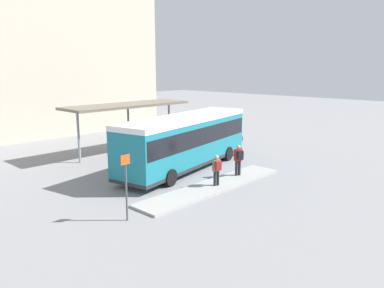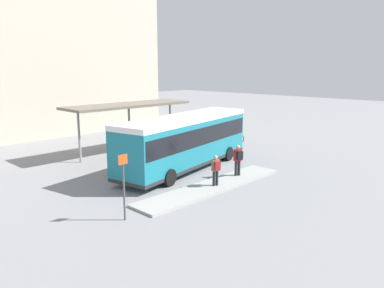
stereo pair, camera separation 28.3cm
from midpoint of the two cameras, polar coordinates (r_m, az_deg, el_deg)
name	(u,v)px [view 1 (the left image)]	position (r m, az deg, el deg)	size (l,w,h in m)	color
ground_plane	(186,169)	(23.57, -1.26, -3.78)	(120.00, 120.00, 0.00)	gray
curb_island	(214,186)	(20.02, 2.93, -6.42)	(9.84, 1.80, 0.12)	#9E9E99
city_bus	(186,138)	(23.14, -1.27, 0.88)	(11.21, 4.58, 3.35)	#197284
pedestrian_waiting	(217,168)	(19.65, 3.40, -3.74)	(0.48, 0.51, 1.63)	#232328
pedestrian_companion	(239,158)	(21.58, 6.74, -2.16)	(0.53, 0.57, 1.79)	#232328
bicycle_green	(236,137)	(32.39, 6.44, 1.01)	(0.48, 1.59, 0.69)	black
bicycle_blue	(230,136)	(32.79, 5.53, 1.21)	(0.48, 1.74, 0.75)	black
bicycle_orange	(223,136)	(33.11, 4.50, 1.27)	(0.48, 1.56, 0.68)	black
bicycle_yellow	(218,135)	(33.56, 3.67, 1.43)	(0.48, 1.58, 0.69)	black
station_shelter	(128,106)	(27.82, -10.05, 5.68)	(9.62, 2.97, 3.65)	#706656
platform_sign	(126,184)	(15.61, -10.53, -6.08)	(0.44, 0.08, 2.80)	#4C4C51
station_building	(0,50)	(40.39, -27.44, 12.54)	(27.59, 12.59, 15.63)	#BCB29E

